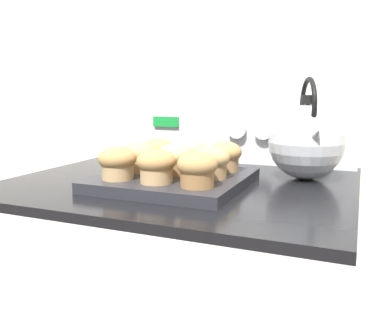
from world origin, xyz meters
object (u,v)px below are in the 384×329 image
Objects in this scene: muffin_r0_c0 at (117,163)px; muffin_r0_c1 at (156,165)px; muffin_r0_c2 at (197,169)px; muffin_r2_c2 at (225,156)px; muffin_r1_c0 at (139,157)px; muffin_r1_c1 at (175,159)px; muffin_pan at (174,180)px; muffin_r1_c2 at (211,162)px; tea_kettle at (306,141)px; muffin_r2_c1 at (191,154)px; muffin_r2_c0 at (158,152)px.

muffin_r0_c0 is 1.00× the size of muffin_r0_c1.
muffin_r0_c2 is 1.00× the size of muffin_r2_c2.
muffin_r0_c1 and muffin_r1_c0 have the same top height.
muffin_r0_c0 is at bearing -134.59° from muffin_r1_c1.
muffin_r1_c0 reaches higher than muffin_pan.
tea_kettle reaches higher than muffin_r1_c2.
muffin_r2_c1 is (0.00, 0.09, 0.04)m from muffin_pan.
muffin_r0_c0 is 1.00× the size of muffin_r1_c2.
muffin_r0_c2 is at bearing -45.48° from muffin_r2_c0.
muffin_pan is 0.13m from muffin_r0_c0.
muffin_r1_c1 is 0.08m from muffin_r2_c1.
muffin_r0_c1 is at bearing -133.61° from tea_kettle.
muffin_pan is at bearing -134.29° from muffin_r2_c2.
tea_kettle is (0.16, 0.17, 0.03)m from muffin_r1_c2.
muffin_r2_c0 is at bearing 88.48° from muffin_r1_c0.
tea_kettle is at bearing 37.78° from muffin_r0_c0.
muffin_r0_c0 is 0.41m from tea_kettle.
muffin_r0_c1 is at bearing -135.13° from muffin_r1_c2.
tea_kettle reaches higher than muffin_r1_c1.
tea_kettle is (0.24, 0.17, 0.03)m from muffin_r1_c1.
muffin_pan is at bearing -46.28° from muffin_r2_c0.
muffin_r0_c0 and muffin_r2_c0 have the same top height.
muffin_r0_c2 is 0.19m from muffin_r1_c0.
muffin_r0_c2 is at bearing -88.70° from muffin_r2_c2.
muffin_r0_c1 is 0.33× the size of tea_kettle.
muffin_r2_c0 is (0.00, 0.17, 0.00)m from muffin_r0_c0.
muffin_r1_c1 is 0.33× the size of tea_kettle.
muffin_pan is 3.92× the size of muffin_r1_c2.
muffin_r0_c0 is 0.12m from muffin_r1_c1.
muffin_r0_c1 is at bearing -89.29° from muffin_r1_c1.
muffin_r1_c1 is 0.12m from muffin_r2_c0.
muffin_r0_c1 is 0.19m from muffin_r2_c0.
muffin_r0_c1 is 1.00× the size of muffin_r1_c2.
muffin_r1_c2 is 0.09m from muffin_r2_c2.
muffin_r2_c0 reaches higher than muffin_pan.
muffin_r1_c1 is (-0.09, 0.09, 0.00)m from muffin_r0_c2.
muffin_r2_c2 is at bearing 91.30° from muffin_r0_c2.
muffin_r1_c0 is at bearing -177.99° from muffin_r1_c1.
muffin_r2_c2 is (0.08, 0.08, 0.04)m from muffin_pan.
muffin_r2_c2 is (-0.00, 0.17, 0.00)m from muffin_r0_c2.
muffin_r0_c0 is 1.00× the size of muffin_r2_c0.
muffin_r0_c1 reaches higher than muffin_pan.
muffin_r1_c1 is at bearing 134.22° from muffin_r0_c2.
muffin_r0_c0 is 0.24m from muffin_r2_c2.
muffin_r0_c2 is 0.19m from muffin_r2_c1.
muffin_r2_c0 is 1.00× the size of muffin_r2_c2.
tea_kettle is (0.16, 0.26, 0.03)m from muffin_r0_c2.
muffin_pan is at bearing -91.67° from muffin_r2_c1.
muffin_pan is 0.04m from muffin_r1_c1.
muffin_r0_c1 is at bearing -43.83° from muffin_r1_c0.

